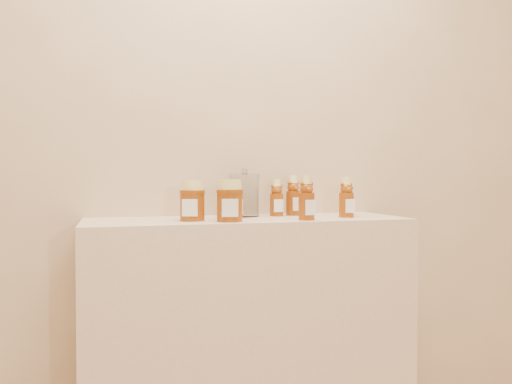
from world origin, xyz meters
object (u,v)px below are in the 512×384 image
object	(u,v)px
display_table	(248,337)
bear_bottle_back_left	(276,195)
bear_bottle_front_left	(306,195)
honey_jar_left	(192,201)
glass_canister	(245,193)

from	to	relation	value
display_table	bear_bottle_back_left	bearing A→B (deg)	31.84
bear_bottle_front_left	honey_jar_left	world-z (taller)	bear_bottle_front_left
bear_bottle_back_left	display_table	bearing A→B (deg)	-146.60
honey_jar_left	glass_canister	xyz separation A→B (m)	(0.23, 0.15, 0.02)
display_table	honey_jar_left	distance (m)	0.57
bear_bottle_front_left	honey_jar_left	size ratio (longest dim) A/B	1.28
display_table	glass_canister	distance (m)	0.55
display_table	glass_canister	xyz separation A→B (m)	(0.01, 0.10, 0.54)
display_table	bear_bottle_front_left	xyz separation A→B (m)	(0.18, -0.13, 0.54)
bear_bottle_back_left	honey_jar_left	size ratio (longest dim) A/B	1.17
bear_bottle_front_left	glass_canister	world-z (taller)	glass_canister
glass_canister	bear_bottle_back_left	bearing A→B (deg)	-5.32
bear_bottle_front_left	bear_bottle_back_left	bearing A→B (deg)	93.89
honey_jar_left	display_table	bearing A→B (deg)	32.05
glass_canister	bear_bottle_front_left	bearing A→B (deg)	-53.33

